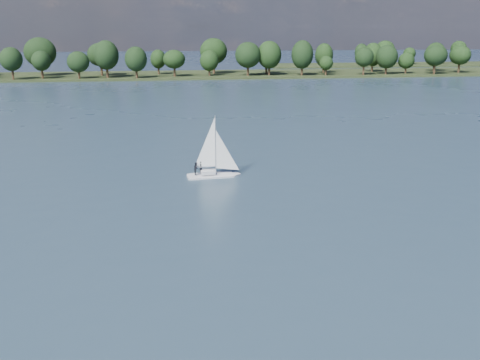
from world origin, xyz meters
name	(u,v)px	position (x,y,z in m)	size (l,w,h in m)	color
ground	(185,119)	(0.00, 100.00, 0.00)	(700.00, 700.00, 0.00)	#233342
far_shore	(174,76)	(0.00, 212.00, 0.00)	(660.00, 40.00, 1.50)	black
far_shore_back	(464,65)	(160.00, 260.00, 0.00)	(220.00, 30.00, 1.40)	black
sailboat	(211,160)	(1.49, 51.14, 2.52)	(7.02, 2.55, 9.04)	silver
treeline	(171,57)	(-1.23, 208.20, 8.12)	(562.82, 73.73, 18.06)	black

